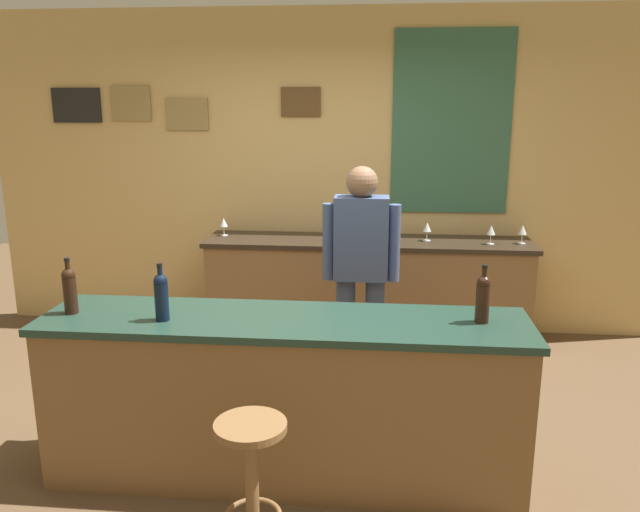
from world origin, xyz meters
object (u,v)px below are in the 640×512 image
bartender (361,267)px  wine_bottle_c (483,297)px  bar_stool (252,468)px  wine_glass_d (523,230)px  wine_bottle_b (161,295)px  wine_glass_b (427,228)px  wine_glass_a (224,223)px  coffee_mug (361,236)px  wine_glass_c (491,231)px  wine_bottle_a (70,289)px

bartender → wine_bottle_c: bartender is taller
bar_stool → wine_glass_d: size_ratio=4.39×
wine_bottle_b → wine_glass_b: bearing=55.0°
bartender → wine_glass_a: bearing=137.9°
wine_glass_d → coffee_mug: (-1.31, -0.03, -0.06)m
bar_stool → wine_glass_c: (1.44, 2.66, 0.55)m
wine_glass_b → coffee_mug: 0.55m
bartender → wine_glass_b: bearing=64.0°
wine_glass_a → wine_glass_b: 1.73m
bartender → wine_bottle_a: size_ratio=5.29×
bar_stool → wine_bottle_a: (-1.10, 0.65, 0.60)m
wine_glass_a → bar_stool: bearing=-74.1°
wine_bottle_c → wine_glass_b: (-0.14, 2.03, -0.05)m
wine_bottle_b → wine_glass_d: size_ratio=1.97×
wine_bottle_a → coffee_mug: 2.51m
wine_glass_b → wine_bottle_c: bearing=-86.1°
bartender → bar_stool: (-0.42, -1.69, -0.48)m
bartender → wine_bottle_a: (-1.52, -1.04, 0.12)m
bartender → wine_bottle_b: bartender is taller
bar_stool → wine_glass_b: size_ratio=4.39×
wine_glass_a → wine_glass_d: 2.49m
wine_bottle_a → wine_glass_c: bearing=38.4°
bar_stool → wine_bottle_a: wine_bottle_a is taller
bartender → wine_glass_d: bartender is taller
wine_bottle_b → wine_glass_b: 2.63m
wine_glass_b → coffee_mug: (-0.54, -0.07, -0.06)m
wine_bottle_a → wine_glass_a: (0.31, 2.14, -0.05)m
bartender → wine_bottle_a: bartender is taller
wine_bottle_b → coffee_mug: wine_bottle_b is taller
wine_bottle_b → wine_glass_a: bearing=95.7°
wine_glass_a → wine_bottle_c: bearing=-48.0°
wine_glass_c → wine_glass_d: (0.26, 0.04, 0.00)m
wine_bottle_a → wine_bottle_c: bearing=1.7°
wine_bottle_a → wine_bottle_b: bearing=-6.7°
wine_glass_d → wine_glass_c: bearing=-170.9°
wine_bottle_a → coffee_mug: (1.49, 2.02, -0.11)m
wine_bottle_c → wine_glass_a: size_ratio=1.97×
wine_bottle_c → wine_glass_c: bearing=79.4°
bar_stool → wine_glass_c: 3.08m
bar_stool → bartender: bearing=76.1°
bar_stool → wine_glass_a: size_ratio=4.39×
wine_bottle_c → wine_glass_d: bearing=72.6°
bar_stool → wine_bottle_c: wine_bottle_c is taller
wine_bottle_b → wine_glass_b: wine_bottle_b is taller
bar_stool → wine_bottle_b: 1.02m
wine_bottle_c → wine_glass_b: size_ratio=1.97×
wine_glass_c → bar_stool: bearing=-118.4°
coffee_mug → wine_glass_a: bearing=174.3°
bartender → wine_bottle_a: 1.85m
wine_bottle_a → bartender: bearing=34.3°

